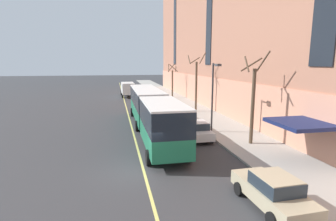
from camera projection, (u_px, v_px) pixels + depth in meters
ground_plane at (140, 172)px, 15.42m from camera, size 260.00×260.00×0.00m
sidewalk at (255, 146)px, 20.09m from camera, size 4.97×160.00×0.15m
city_bus at (151, 109)px, 24.00m from camera, size 2.91×19.11×3.68m
parked_car_champagne_2 at (273, 191)px, 11.44m from camera, size 2.06×4.32×1.56m
parked_car_black_3 at (159, 100)px, 40.30m from camera, size 2.08×4.45×1.56m
parked_car_white_4 at (196, 130)px, 21.96m from camera, size 2.01×4.24×1.56m
parked_car_silver_5 at (175, 113)px, 29.57m from camera, size 1.96×4.66×1.56m
parked_car_champagne_6 at (152, 94)px, 47.70m from camera, size 2.10×4.61×1.56m
box_truck at (127, 88)px, 49.76m from camera, size 2.45×7.19×2.73m
street_tree_mid_block at (253, 100)px, 19.88m from camera, size 1.76×1.64×7.04m
street_tree_far_uptown at (196, 83)px, 33.54m from camera, size 2.13×1.97×7.48m
street_tree_far_downtown at (172, 80)px, 47.33m from camera, size 1.69×1.70×6.12m
street_lamp at (214, 90)px, 23.01m from camera, size 0.36×1.48×6.16m
fire_hydrant at (203, 123)px, 25.74m from camera, size 0.42×0.24×0.72m
lane_centerline at (139, 154)px, 18.36m from camera, size 0.16×140.00×0.01m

